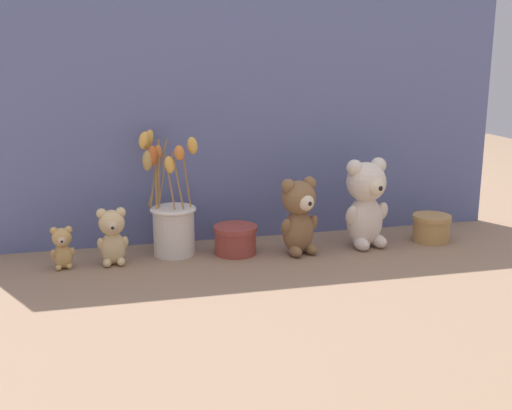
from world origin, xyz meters
The scene contains 9 objects.
ground_plane centered at (0.00, 0.00, 0.00)m, with size 4.00×4.00×0.00m, color #8E7056.
backdrop_wall centered at (0.00, 0.17, 0.36)m, with size 1.50×0.02×0.71m.
teddy_bear_large centered at (0.30, 0.00, 0.13)m, with size 0.14×0.12×0.24m.
teddy_bear_medium centered at (0.11, -0.02, 0.11)m, with size 0.11×0.10×0.20m.
teddy_bear_small centered at (-0.37, 0.01, 0.08)m, with size 0.08×0.07×0.14m.
teddy_bear_tiny centered at (-0.49, 0.01, 0.06)m, with size 0.06×0.05×0.11m.
flower_vase centered at (-0.22, 0.05, 0.10)m, with size 0.16×0.16×0.32m.
decorative_tin_tall centered at (0.50, 0.00, 0.04)m, with size 0.11×0.11×0.07m.
decorative_tin_short centered at (-0.06, 0.02, 0.04)m, with size 0.12×0.12×0.08m.
Camera 1 is at (-0.39, -1.55, 0.53)m, focal length 45.00 mm.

